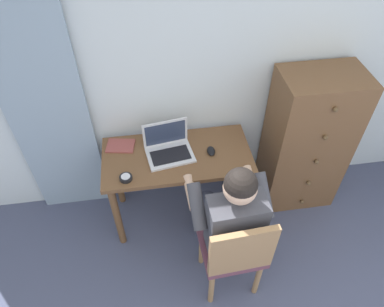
# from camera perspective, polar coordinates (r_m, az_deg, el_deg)

# --- Properties ---
(wall_back) EXTENTS (4.80, 0.05, 2.50)m
(wall_back) POSITION_cam_1_polar(r_m,az_deg,el_deg) (2.67, 4.34, 13.62)
(wall_back) COLOR silver
(wall_back) RESTS_ON ground_plane
(curtain_panel) EXTENTS (0.58, 0.03, 2.15)m
(curtain_panel) POSITION_cam_1_polar(r_m,az_deg,el_deg) (2.76, -22.36, 6.76)
(curtain_panel) COLOR #8EA3B7
(curtain_panel) RESTS_ON ground_plane
(desk) EXTENTS (1.12, 0.55, 0.74)m
(desk) POSITION_cam_1_polar(r_m,az_deg,el_deg) (2.77, -2.35, -2.03)
(desk) COLOR brown
(desk) RESTS_ON ground_plane
(dresser) EXTENTS (0.62, 0.44, 1.28)m
(dresser) POSITION_cam_1_polar(r_m,az_deg,el_deg) (3.06, 17.77, 1.68)
(dresser) COLOR brown
(dresser) RESTS_ON ground_plane
(chair) EXTENTS (0.44, 0.42, 0.89)m
(chair) POSITION_cam_1_polar(r_m,az_deg,el_deg) (2.48, 6.85, -15.17)
(chair) COLOR brown
(chair) RESTS_ON ground_plane
(person_seated) EXTENTS (0.55, 0.60, 1.21)m
(person_seated) POSITION_cam_1_polar(r_m,az_deg,el_deg) (2.42, 6.00, -9.36)
(person_seated) COLOR #33384C
(person_seated) RESTS_ON ground_plane
(laptop) EXTENTS (0.37, 0.30, 0.24)m
(laptop) POSITION_cam_1_polar(r_m,az_deg,el_deg) (2.67, -3.78, 0.97)
(laptop) COLOR silver
(laptop) RESTS_ON desk
(computer_mouse) EXTENTS (0.06, 0.10, 0.03)m
(computer_mouse) POSITION_cam_1_polar(r_m,az_deg,el_deg) (2.69, 3.06, 0.41)
(computer_mouse) COLOR black
(computer_mouse) RESTS_ON desk
(desk_clock) EXTENTS (0.09, 0.09, 0.03)m
(desk_clock) POSITION_cam_1_polar(r_m,az_deg,el_deg) (2.55, -10.53, -3.83)
(desk_clock) COLOR black
(desk_clock) RESTS_ON desk
(notebook_pad) EXTENTS (0.23, 0.18, 0.01)m
(notebook_pad) POSITION_cam_1_polar(r_m,az_deg,el_deg) (2.79, -11.36, 1.22)
(notebook_pad) COLOR #994742
(notebook_pad) RESTS_ON desk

